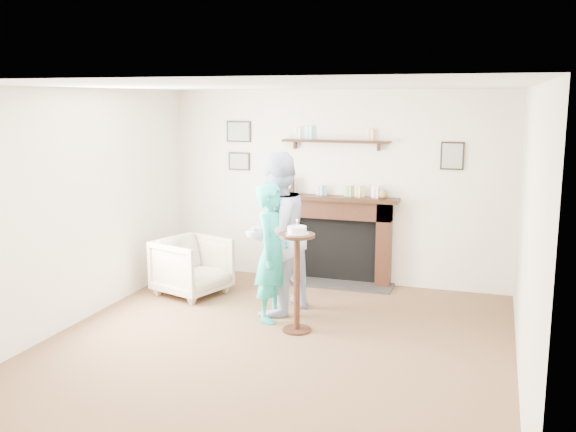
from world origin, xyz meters
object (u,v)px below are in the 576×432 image
object	(u,v)px
armchair	(193,294)
man	(276,312)
pedestal_table	(297,263)
woman	(273,319)

from	to	relation	value
armchair	man	size ratio (longest dim) A/B	0.43
armchair	pedestal_table	bearing A→B (deg)	-98.37
woman	man	bearing A→B (deg)	13.76
armchair	pedestal_table	size ratio (longest dim) A/B	0.66
man	armchair	bearing A→B (deg)	-86.20
armchair	man	distance (m)	1.25
woman	pedestal_table	size ratio (longest dim) A/B	1.27
armchair	woman	distance (m)	1.36
man	pedestal_table	distance (m)	0.96
man	pedestal_table	bearing A→B (deg)	58.57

